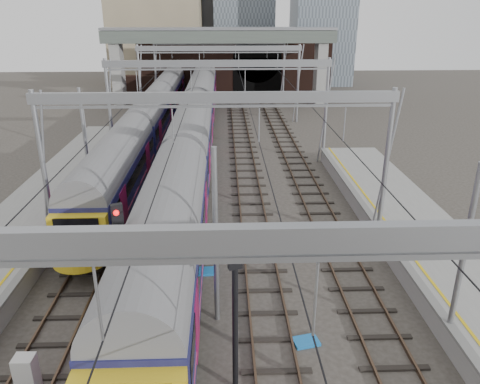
{
  "coord_description": "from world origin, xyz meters",
  "views": [
    {
      "loc": [
        0.33,
        -13.29,
        11.36
      ],
      "look_at": [
        1.16,
        9.46,
        2.4
      ],
      "focal_mm": 35.0,
      "sensor_mm": 36.0,
      "label": 1
    }
  ],
  "objects_px": {
    "train_second": "(151,118)",
    "signal_near_left": "(122,256)",
    "relay_cabinet": "(26,374)",
    "train_main": "(197,114)",
    "signal_near_centre": "(235,299)"
  },
  "relations": [
    {
      "from": "train_second",
      "to": "relay_cabinet",
      "type": "bearing_deg",
      "value": -89.95
    },
    {
      "from": "train_second",
      "to": "relay_cabinet",
      "type": "distance_m",
      "value": 29.07
    },
    {
      "from": "train_main",
      "to": "signal_near_centre",
      "type": "bearing_deg",
      "value": -85.02
    },
    {
      "from": "signal_near_centre",
      "to": "relay_cabinet",
      "type": "height_order",
      "value": "signal_near_centre"
    },
    {
      "from": "train_second",
      "to": "signal_near_centre",
      "type": "relative_size",
      "value": 8.18
    },
    {
      "from": "signal_near_left",
      "to": "relay_cabinet",
      "type": "distance_m",
      "value": 4.65
    },
    {
      "from": "train_second",
      "to": "signal_near_centre",
      "type": "xyz_separation_m",
      "value": [
        6.61,
        -29.24,
        1.06
      ]
    },
    {
      "from": "signal_near_centre",
      "to": "train_second",
      "type": "bearing_deg",
      "value": 84.36
    },
    {
      "from": "train_second",
      "to": "relay_cabinet",
      "type": "height_order",
      "value": "train_second"
    },
    {
      "from": "train_main",
      "to": "relay_cabinet",
      "type": "relative_size",
      "value": 51.68
    },
    {
      "from": "train_second",
      "to": "signal_near_left",
      "type": "bearing_deg",
      "value": -84.04
    },
    {
      "from": "signal_near_left",
      "to": "relay_cabinet",
      "type": "bearing_deg",
      "value": -157.37
    },
    {
      "from": "relay_cabinet",
      "to": "train_main",
      "type": "bearing_deg",
      "value": 84.09
    },
    {
      "from": "train_main",
      "to": "signal_near_centre",
      "type": "distance_m",
      "value": 30.1
    },
    {
      "from": "signal_near_left",
      "to": "signal_near_centre",
      "type": "height_order",
      "value": "signal_near_centre"
    }
  ]
}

